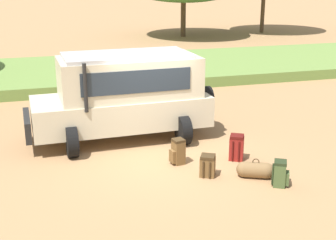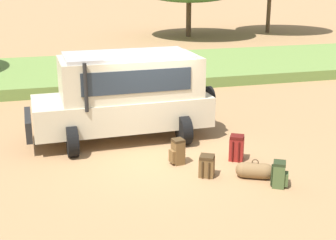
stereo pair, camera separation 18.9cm
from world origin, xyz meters
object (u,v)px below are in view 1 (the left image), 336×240
backpack_beside_front_wheel (208,166)px  backpack_near_rear_wheel (178,152)px  backpack_cluster_center (280,174)px  duffel_bag_low_black_case (255,170)px  safari_vehicle (125,94)px  backpack_outermost (237,148)px

backpack_beside_front_wheel → backpack_near_rear_wheel: 1.00m
backpack_cluster_center → duffel_bag_low_black_case: size_ratio=0.71×
backpack_near_rear_wheel → safari_vehicle: bearing=111.5°
backpack_beside_front_wheel → duffel_bag_low_black_case: (1.03, -0.40, -0.07)m
backpack_beside_front_wheel → backpack_outermost: size_ratio=0.78×
duffel_bag_low_black_case → backpack_outermost: bearing=88.6°
safari_vehicle → backpack_near_rear_wheel: safari_vehicle is taller
safari_vehicle → backpack_outermost: size_ratio=8.14×
backpack_beside_front_wheel → backpack_cluster_center: 1.66m
backpack_cluster_center → duffel_bag_low_black_case: (-0.33, 0.55, -0.10)m
backpack_cluster_center → backpack_near_rear_wheel: bearing=134.4°
backpack_near_rear_wheel → duffel_bag_low_black_case: backpack_near_rear_wheel is taller
backpack_beside_front_wheel → duffel_bag_low_black_case: backpack_beside_front_wheel is taller
backpack_beside_front_wheel → duffel_bag_low_black_case: size_ratio=0.62×
safari_vehicle → backpack_cluster_center: safari_vehicle is taller
duffel_bag_low_black_case → safari_vehicle: bearing=123.8°
backpack_near_rear_wheel → duffel_bag_low_black_case: bearing=-41.1°
safari_vehicle → duffel_bag_low_black_case: bearing=-56.2°
backpack_outermost → backpack_beside_front_wheel: bearing=-145.4°
backpack_near_rear_wheel → backpack_outermost: (1.51, -0.16, 0.01)m
backpack_cluster_center → backpack_outermost: size_ratio=0.89×
backpack_near_rear_wheel → backpack_beside_front_wheel: bearing=-63.2°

